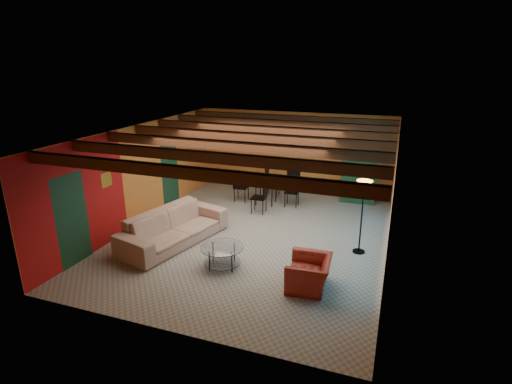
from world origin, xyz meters
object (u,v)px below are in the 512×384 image
at_px(vase, 266,167).
at_px(coffee_table, 222,256).
at_px(armchair, 309,273).
at_px(dining_table, 266,187).
at_px(potted_plant, 363,138).
at_px(armoire, 359,174).
at_px(floor_lamp, 362,217).
at_px(sofa, 174,227).

bearing_deg(vase, coffee_table, -84.88).
bearing_deg(armchair, vase, -155.82).
distance_m(dining_table, potted_plant, 3.30).
xyz_separation_m(armoire, floor_lamp, (0.43, -3.66, -0.01)).
xyz_separation_m(coffee_table, armoire, (2.31, 5.37, 0.65)).
bearing_deg(vase, floor_lamp, -38.11).
relative_size(armchair, potted_plant, 2.00).
distance_m(armchair, armoire, 5.60).
height_order(dining_table, floor_lamp, floor_lamp).
relative_size(armchair, floor_lamp, 0.54).
bearing_deg(dining_table, sofa, -109.76).
height_order(sofa, vase, vase).
bearing_deg(floor_lamp, potted_plant, 96.73).
height_order(dining_table, vase, vase).
relative_size(dining_table, vase, 10.49).
bearing_deg(armoire, potted_plant, 0.00).
relative_size(sofa, armchair, 3.01).
bearing_deg(sofa, dining_table, -5.68).
bearing_deg(armoire, armchair, -94.43).
height_order(armoire, potted_plant, potted_plant).
bearing_deg(coffee_table, armchair, -5.42).
relative_size(armoire, vase, 9.10).
bearing_deg(coffee_table, armoire, 66.71).
xyz_separation_m(floor_lamp, potted_plant, (-0.43, 3.66, 1.15)).
bearing_deg(coffee_table, potted_plant, 66.71).
bearing_deg(coffee_table, floor_lamp, 32.01).
relative_size(sofa, potted_plant, 6.03).
distance_m(armoire, potted_plant, 1.14).
distance_m(armchair, floor_lamp, 2.13).
distance_m(armoire, vase, 2.96).
relative_size(floor_lamp, vase, 8.96).
bearing_deg(potted_plant, floor_lamp, -83.27).
relative_size(dining_table, armoire, 1.15).
height_order(armchair, vase, vase).
bearing_deg(floor_lamp, armchair, -112.22).
distance_m(coffee_table, vase, 4.28).
bearing_deg(vase, armchair, -61.71).
relative_size(armchair, dining_table, 0.46).
bearing_deg(dining_table, floor_lamp, -38.11).
height_order(sofa, dining_table, dining_table).
bearing_deg(vase, potted_plant, 24.29).
xyz_separation_m(armoire, potted_plant, (0.00, 0.00, 1.14)).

